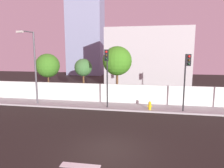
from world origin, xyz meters
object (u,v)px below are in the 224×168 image
object	(u,v)px
roadside_tree_leftmost	(48,66)
roadside_tree_midright	(117,61)
traffic_light_center	(107,67)
fire_hydrant	(150,105)
street_lamp_curbside	(33,62)
roadside_tree_midleft	(83,68)
traffic_light_left	(187,71)

from	to	relation	value
roadside_tree_leftmost	roadside_tree_midright	xyz separation A→B (m)	(7.67, 0.00, 0.55)
traffic_light_center	fire_hydrant	world-z (taller)	traffic_light_center
street_lamp_curbside	fire_hydrant	size ratio (longest dim) A/B	9.28
street_lamp_curbside	roadside_tree_midright	bearing A→B (deg)	23.64
roadside_tree_leftmost	roadside_tree_midright	size ratio (longest dim) A/B	0.87
roadside_tree_midleft	roadside_tree_midright	distance (m)	3.71
traffic_light_left	street_lamp_curbside	xyz separation A→B (m)	(-13.44, 0.52, 0.52)
traffic_light_left	street_lamp_curbside	distance (m)	13.46
roadside_tree_midleft	roadside_tree_leftmost	bearing A→B (deg)	180.00
traffic_light_left	traffic_light_center	size ratio (longest dim) A/B	0.93
traffic_light_center	roadside_tree_midright	xyz separation A→B (m)	(0.28, 3.92, 0.31)
traffic_light_left	fire_hydrant	size ratio (longest dim) A/B	6.52
roadside_tree_midleft	street_lamp_curbside	bearing A→B (deg)	-139.20
roadside_tree_midleft	traffic_light_center	bearing A→B (deg)	-49.50
traffic_light_left	roadside_tree_leftmost	xyz separation A→B (m)	(-13.74, 3.75, 0.02)
roadside_tree_midleft	fire_hydrant	bearing A→B (deg)	-25.39
fire_hydrant	roadside_tree_midright	size ratio (longest dim) A/B	0.13
traffic_light_center	roadside_tree_midright	bearing A→B (deg)	85.87
street_lamp_curbside	roadside_tree_midright	size ratio (longest dim) A/B	1.19
traffic_light_left	roadside_tree_midleft	size ratio (longest dim) A/B	1.08
traffic_light_left	roadside_tree_midright	world-z (taller)	roadside_tree_midright
traffic_light_center	street_lamp_curbside	bearing A→B (deg)	174.39
traffic_light_center	roadside_tree_midleft	xyz separation A→B (m)	(-3.35, 3.92, -0.43)
fire_hydrant	roadside_tree_midleft	world-z (taller)	roadside_tree_midleft
fire_hydrant	traffic_light_center	bearing A→B (deg)	-170.24
traffic_light_center	roadside_tree_leftmost	bearing A→B (deg)	152.04
roadside_tree_midright	roadside_tree_midleft	bearing A→B (deg)	-180.00
traffic_light_left	traffic_light_center	bearing A→B (deg)	-178.43
traffic_light_left	street_lamp_curbside	size ratio (longest dim) A/B	0.70
traffic_light_center	roadside_tree_leftmost	distance (m)	8.37
roadside_tree_leftmost	roadside_tree_midleft	size ratio (longest dim) A/B	1.12
traffic_light_left	fire_hydrant	xyz separation A→B (m)	(-2.75, 0.45, -3.04)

